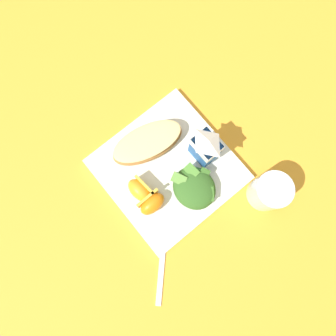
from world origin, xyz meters
The scene contains 9 objects.
ground centered at (0.00, 0.00, 0.00)m, with size 3.00×3.00×0.00m, color gold.
white_plate centered at (0.00, 0.00, 0.01)m, with size 0.28×0.28×0.02m, color white.
cheesy_pizza_bread centered at (-0.07, 0.00, 0.03)m, with size 0.12×0.18×0.04m.
green_salad_pile centered at (0.07, 0.02, 0.04)m, with size 0.10×0.10×0.04m.
milk_carton centered at (0.02, 0.08, 0.08)m, with size 0.06×0.05×0.11m.
orange_wedge_front centered at (0.00, -0.08, 0.04)m, with size 0.06×0.04×0.04m.
orange_wedge_middle centered at (0.04, -0.08, 0.04)m, with size 0.04×0.06×0.04m.
metal_fork centered at (0.14, -0.13, 0.00)m, with size 0.15×0.14×0.01m.
drinking_clear_cup centered at (0.18, 0.13, 0.04)m, with size 0.08×0.08×0.09m, color silver.
Camera 1 is at (0.11, -0.09, 0.74)m, focal length 34.87 mm.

